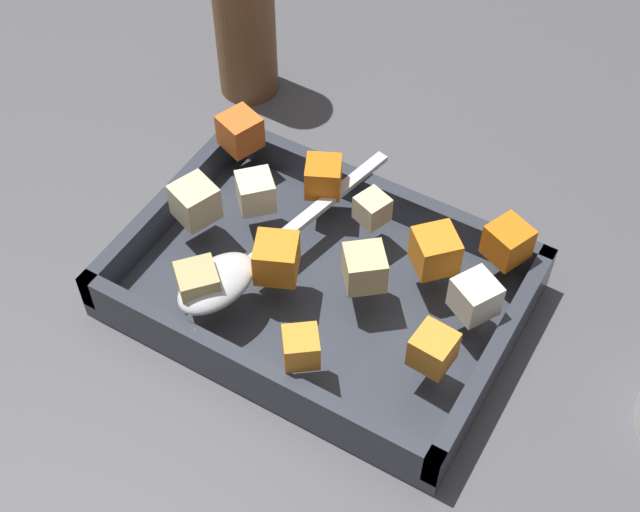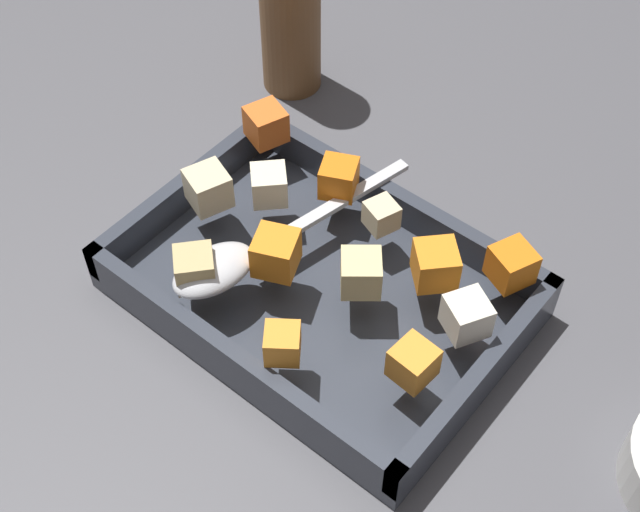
# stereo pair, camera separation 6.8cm
# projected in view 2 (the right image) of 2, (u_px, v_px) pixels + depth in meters

# --- Properties ---
(ground_plane) EXTENTS (4.00, 4.00, 0.00)m
(ground_plane) POSITION_uv_depth(u_px,v_px,m) (327.00, 312.00, 0.71)
(ground_plane) COLOR #4C4C51
(baking_dish) EXTENTS (0.30, 0.21, 0.05)m
(baking_dish) POSITION_uv_depth(u_px,v_px,m) (320.00, 290.00, 0.71)
(baking_dish) COLOR #333842
(baking_dish) RESTS_ON ground_plane
(carrot_chunk_heap_top) EXTENTS (0.03, 0.03, 0.02)m
(carrot_chunk_heap_top) POSITION_uv_depth(u_px,v_px,m) (282.00, 344.00, 0.63)
(carrot_chunk_heap_top) COLOR orange
(carrot_chunk_heap_top) RESTS_ON baking_dish
(carrot_chunk_corner_nw) EXTENTS (0.04, 0.04, 0.03)m
(carrot_chunk_corner_nw) POSITION_uv_depth(u_px,v_px,m) (512.00, 265.00, 0.67)
(carrot_chunk_corner_nw) COLOR orange
(carrot_chunk_corner_nw) RESTS_ON baking_dish
(carrot_chunk_far_right) EXTENTS (0.04, 0.04, 0.03)m
(carrot_chunk_far_right) POSITION_uv_depth(u_px,v_px,m) (435.00, 265.00, 0.67)
(carrot_chunk_far_right) COLOR orange
(carrot_chunk_far_right) RESTS_ON baking_dish
(carrot_chunk_front_center) EXTENTS (0.04, 0.04, 0.03)m
(carrot_chunk_front_center) POSITION_uv_depth(u_px,v_px,m) (339.00, 178.00, 0.73)
(carrot_chunk_front_center) COLOR orange
(carrot_chunk_front_center) RESTS_ON baking_dish
(carrot_chunk_center) EXTENTS (0.04, 0.04, 0.03)m
(carrot_chunk_center) POSITION_uv_depth(u_px,v_px,m) (266.00, 124.00, 0.76)
(carrot_chunk_center) COLOR orange
(carrot_chunk_center) RESTS_ON baking_dish
(carrot_chunk_near_left) EXTENTS (0.03, 0.03, 0.03)m
(carrot_chunk_near_left) POSITION_uv_depth(u_px,v_px,m) (413.00, 363.00, 0.61)
(carrot_chunk_near_left) COLOR orange
(carrot_chunk_near_left) RESTS_ON baking_dish
(carrot_chunk_mid_left) EXTENTS (0.04, 0.04, 0.03)m
(carrot_chunk_mid_left) POSITION_uv_depth(u_px,v_px,m) (276.00, 253.00, 0.67)
(carrot_chunk_mid_left) COLOR orange
(carrot_chunk_mid_left) RESTS_ON baking_dish
(potato_chunk_near_spoon) EXTENTS (0.04, 0.04, 0.03)m
(potato_chunk_near_spoon) POSITION_uv_depth(u_px,v_px,m) (209.00, 188.00, 0.72)
(potato_chunk_near_spoon) COLOR beige
(potato_chunk_near_spoon) RESTS_ON baking_dish
(potato_chunk_far_left) EXTENTS (0.04, 0.04, 0.03)m
(potato_chunk_far_left) POSITION_uv_depth(u_px,v_px,m) (361.00, 273.00, 0.66)
(potato_chunk_far_left) COLOR #E0CC89
(potato_chunk_far_left) RESTS_ON baking_dish
(potato_chunk_under_handle) EXTENTS (0.03, 0.03, 0.02)m
(potato_chunk_under_handle) POSITION_uv_depth(u_px,v_px,m) (385.00, 217.00, 0.70)
(potato_chunk_under_handle) COLOR beige
(potato_chunk_under_handle) RESTS_ON baking_dish
(potato_chunk_corner_ne) EXTENTS (0.04, 0.04, 0.03)m
(potato_chunk_corner_ne) POSITION_uv_depth(u_px,v_px,m) (269.00, 185.00, 0.72)
(potato_chunk_corner_ne) COLOR beige
(potato_chunk_corner_ne) RESTS_ON baking_dish
(potato_chunk_heap_side) EXTENTS (0.04, 0.04, 0.03)m
(potato_chunk_heap_side) POSITION_uv_depth(u_px,v_px,m) (195.00, 269.00, 0.67)
(potato_chunk_heap_side) COLOR tan
(potato_chunk_heap_side) RESTS_ON baking_dish
(parsnip_chunk_mid_right) EXTENTS (0.04, 0.04, 0.03)m
(parsnip_chunk_mid_right) POSITION_uv_depth(u_px,v_px,m) (467.00, 316.00, 0.64)
(parsnip_chunk_mid_right) COLOR silver
(parsnip_chunk_mid_right) RESTS_ON baking_dish
(serving_spoon) EXTENTS (0.07, 0.23, 0.02)m
(serving_spoon) POSITION_uv_depth(u_px,v_px,m) (229.00, 262.00, 0.68)
(serving_spoon) COLOR silver
(serving_spoon) RESTS_ON baking_dish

